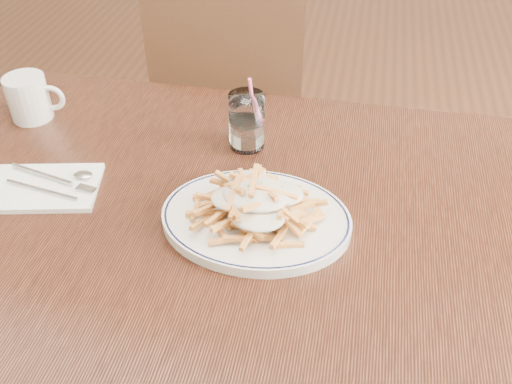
% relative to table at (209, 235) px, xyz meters
% --- Properties ---
extents(table, '(1.20, 0.80, 0.75)m').
position_rel_table_xyz_m(table, '(0.00, 0.00, 0.00)').
color(table, black).
rests_on(table, ground).
extents(chair_far, '(0.47, 0.47, 0.92)m').
position_rel_table_xyz_m(chair_far, '(-0.14, 0.74, -0.15)').
color(chair_far, black).
rests_on(chair_far, ground).
extents(fries_plate, '(0.35, 0.31, 0.02)m').
position_rel_table_xyz_m(fries_plate, '(0.10, -0.03, 0.09)').
color(fries_plate, silver).
rests_on(fries_plate, table).
extents(loaded_fries, '(0.25, 0.22, 0.06)m').
position_rel_table_xyz_m(loaded_fries, '(0.10, -0.03, 0.13)').
color(loaded_fries, '#CB883E').
rests_on(loaded_fries, fries_plate).
extents(napkin, '(0.23, 0.17, 0.01)m').
position_rel_table_xyz_m(napkin, '(-0.30, -0.02, 0.08)').
color(napkin, white).
rests_on(napkin, table).
extents(cutlery, '(0.19, 0.09, 0.01)m').
position_rel_table_xyz_m(cutlery, '(-0.30, -0.02, 0.09)').
color(cutlery, silver).
rests_on(cutlery, napkin).
extents(water_glass, '(0.07, 0.07, 0.15)m').
position_rel_table_xyz_m(water_glass, '(0.03, 0.19, 0.13)').
color(water_glass, white).
rests_on(water_glass, table).
extents(coffee_mug, '(0.12, 0.09, 0.09)m').
position_rel_table_xyz_m(coffee_mug, '(-0.44, 0.20, 0.13)').
color(coffee_mug, silver).
rests_on(coffee_mug, table).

